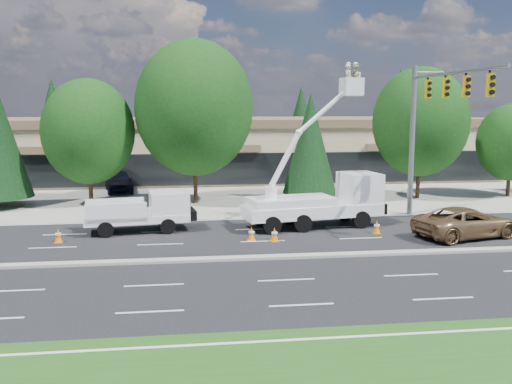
{
  "coord_description": "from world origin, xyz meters",
  "views": [
    {
      "loc": [
        -3.87,
        -23.94,
        6.58
      ],
      "look_at": [
        -0.28,
        3.66,
        2.4
      ],
      "focal_mm": 40.0,
      "sensor_mm": 36.0,
      "label": 1
    }
  ],
  "objects": [
    {
      "name": "tree_back_c",
      "position": [
        10.0,
        42.0,
        4.78
      ],
      "size": [
        4.52,
        4.52,
        8.92
      ],
      "color": "#332114",
      "rests_on": "ground"
    },
    {
      "name": "tree_front_f",
      "position": [
        13.0,
        15.0,
        5.5
      ],
      "size": [
        6.77,
        6.77,
        9.4
      ],
      "color": "#332114",
      "rests_on": "ground"
    },
    {
      "name": "parked_car_east",
      "position": [
        5.42,
        16.74,
        0.73
      ],
      "size": [
        2.83,
        4.7,
        1.46
      ],
      "primitive_type": "imported",
      "rotation": [
        0.0,
        0.0,
        -0.31
      ],
      "color": "black",
      "rests_on": "ground"
    },
    {
      "name": "tree_front_d",
      "position": [
        -3.0,
        15.0,
        6.49
      ],
      "size": [
        7.99,
        7.99,
        11.08
      ],
      "color": "#332114",
      "rests_on": "ground"
    },
    {
      "name": "tree_front_e",
      "position": [
        5.0,
        15.0,
        4.01
      ],
      "size": [
        3.8,
        3.8,
        7.48
      ],
      "color": "#332114",
      "rests_on": "ground"
    },
    {
      "name": "parked_car_west",
      "position": [
        -8.79,
        20.95,
        0.83
      ],
      "size": [
        2.75,
        5.12,
        1.66
      ],
      "primitive_type": "imported",
      "rotation": [
        0.0,
        0.0,
        0.17
      ],
      "color": "black",
      "rests_on": "ground"
    },
    {
      "name": "utility_pickup",
      "position": [
        -5.91,
        6.26,
        0.85
      ],
      "size": [
        5.63,
        2.71,
        2.07
      ],
      "rotation": [
        0.0,
        0.0,
        0.14
      ],
      "color": "white",
      "rests_on": "ground"
    },
    {
      "name": "traffic_cone_b",
      "position": [
        -0.53,
        3.47,
        0.34
      ],
      "size": [
        0.4,
        0.4,
        0.7
      ],
      "color": "orange",
      "rests_on": "ground"
    },
    {
      "name": "traffic_cone_a",
      "position": [
        -9.95,
        4.26,
        0.34
      ],
      "size": [
        0.4,
        0.4,
        0.7
      ],
      "color": "orange",
      "rests_on": "ground"
    },
    {
      "name": "tree_back_b",
      "position": [
        -4.0,
        42.0,
        6.11
      ],
      "size": [
        5.78,
        5.78,
        11.39
      ],
      "color": "#332114",
      "rests_on": "ground"
    },
    {
      "name": "bucket_truck",
      "position": [
        3.87,
        6.32,
        1.9
      ],
      "size": [
        7.9,
        3.55,
        8.96
      ],
      "rotation": [
        0.0,
        0.0,
        0.17
      ],
      "color": "white",
      "rests_on": "ground"
    },
    {
      "name": "traffic_cone_d",
      "position": [
        6.17,
        4.19,
        0.34
      ],
      "size": [
        0.4,
        0.4,
        0.7
      ],
      "color": "orange",
      "rests_on": "ground"
    },
    {
      "name": "ground",
      "position": [
        0.0,
        0.0,
        0.0
      ],
      "size": [
        140.0,
        140.0,
        0.0
      ],
      "primitive_type": "plane",
      "color": "black",
      "rests_on": "ground"
    },
    {
      "name": "signal_mast",
      "position": [
        10.03,
        7.04,
        6.06
      ],
      "size": [
        2.76,
        10.16,
        9.0
      ],
      "color": "gray",
      "rests_on": "ground"
    },
    {
      "name": "tree_front_c",
      "position": [
        -10.0,
        15.0,
        4.94
      ],
      "size": [
        6.08,
        6.08,
        8.44
      ],
      "color": "#332114",
      "rests_on": "ground"
    },
    {
      "name": "tree_back_d",
      "position": [
        22.0,
        42.0,
        5.93
      ],
      "size": [
        5.61,
        5.61,
        11.06
      ],
      "color": "#332114",
      "rests_on": "ground"
    },
    {
      "name": "strip_mall",
      "position": [
        0.0,
        29.97,
        2.83
      ],
      "size": [
        50.4,
        15.4,
        5.5
      ],
      "color": "tan",
      "rests_on": "ground"
    },
    {
      "name": "traffic_cone_e",
      "position": [
        12.4,
        3.51,
        0.34
      ],
      "size": [
        0.4,
        0.4,
        0.7
      ],
      "color": "orange",
      "rests_on": "ground"
    },
    {
      "name": "traffic_cone_c",
      "position": [
        0.57,
        3.14,
        0.34
      ],
      "size": [
        0.4,
        0.4,
        0.7
      ],
      "color": "orange",
      "rests_on": "ground"
    },
    {
      "name": "road_median",
      "position": [
        0.0,
        0.0,
        0.06
      ],
      "size": [
        120.0,
        0.55,
        0.12
      ],
      "primitive_type": "cube",
      "color": "gray",
      "rests_on": "ground"
    },
    {
      "name": "tree_front_g",
      "position": [
        20.0,
        15.0,
        3.98
      ],
      "size": [
        4.91,
        4.91,
        6.81
      ],
      "color": "#332114",
      "rests_on": "ground"
    },
    {
      "name": "tree_back_a",
      "position": [
        -18.0,
        42.0,
        5.23
      ],
      "size": [
        4.95,
        4.95,
        9.75
      ],
      "color": "#332114",
      "rests_on": "ground"
    },
    {
      "name": "minivan",
      "position": [
        10.38,
        2.8,
        0.77
      ],
      "size": [
        5.97,
        3.85,
        1.53
      ],
      "primitive_type": "imported",
      "rotation": [
        0.0,
        0.0,
        1.83
      ],
      "color": "olive",
      "rests_on": "ground"
    },
    {
      "name": "concrete_apron",
      "position": [
        0.0,
        20.0,
        0.01
      ],
      "size": [
        140.0,
        22.0,
        0.01
      ],
      "primitive_type": "cube",
      "color": "gray",
      "rests_on": "ground"
    }
  ]
}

